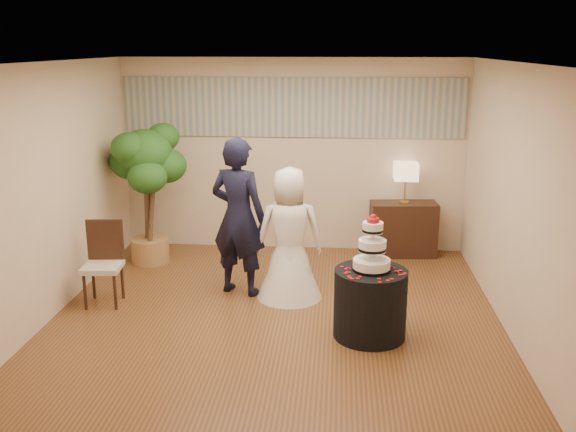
# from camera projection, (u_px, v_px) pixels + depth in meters

# --- Properties ---
(floor) EXTENTS (5.00, 5.00, 0.00)m
(floor) POSITION_uv_depth(u_px,v_px,m) (276.00, 313.00, 7.33)
(floor) COLOR brown
(floor) RESTS_ON ground
(ceiling) EXTENTS (5.00, 5.00, 0.00)m
(ceiling) POSITION_uv_depth(u_px,v_px,m) (275.00, 62.00, 6.60)
(ceiling) COLOR white
(ceiling) RESTS_ON wall_back
(wall_back) EXTENTS (5.00, 0.06, 2.80)m
(wall_back) POSITION_uv_depth(u_px,v_px,m) (293.00, 156.00, 9.37)
(wall_back) COLOR beige
(wall_back) RESTS_ON ground
(wall_front) EXTENTS (5.00, 0.06, 2.80)m
(wall_front) POSITION_uv_depth(u_px,v_px,m) (241.00, 274.00, 4.56)
(wall_front) COLOR beige
(wall_front) RESTS_ON ground
(wall_left) EXTENTS (0.06, 5.00, 2.80)m
(wall_left) POSITION_uv_depth(u_px,v_px,m) (53.00, 190.00, 7.16)
(wall_left) COLOR beige
(wall_left) RESTS_ON ground
(wall_right) EXTENTS (0.06, 5.00, 2.80)m
(wall_right) POSITION_uv_depth(u_px,v_px,m) (511.00, 199.00, 6.77)
(wall_right) COLOR beige
(wall_right) RESTS_ON ground
(mural_border) EXTENTS (4.90, 0.02, 0.85)m
(mural_border) POSITION_uv_depth(u_px,v_px,m) (293.00, 107.00, 9.17)
(mural_border) COLOR #999C8F
(mural_border) RESTS_ON wall_back
(groom) EXTENTS (0.82, 0.67, 1.93)m
(groom) POSITION_uv_depth(u_px,v_px,m) (238.00, 217.00, 7.71)
(groom) COLOR black
(groom) RESTS_ON floor
(bride) EXTENTS (0.87, 0.87, 1.61)m
(bride) POSITION_uv_depth(u_px,v_px,m) (289.00, 234.00, 7.61)
(bride) COLOR white
(bride) RESTS_ON floor
(cake_table) EXTENTS (0.98, 0.98, 0.73)m
(cake_table) POSITION_uv_depth(u_px,v_px,m) (370.00, 304.00, 6.67)
(cake_table) COLOR black
(cake_table) RESTS_ON floor
(wedding_cake) EXTENTS (0.39, 0.39, 0.60)m
(wedding_cake) POSITION_uv_depth(u_px,v_px,m) (372.00, 243.00, 6.50)
(wedding_cake) COLOR white
(wedding_cake) RESTS_ON cake_table
(console) EXTENTS (0.97, 0.49, 0.78)m
(console) POSITION_uv_depth(u_px,v_px,m) (403.00, 229.00, 9.26)
(console) COLOR #311B11
(console) RESTS_ON floor
(table_lamp) EXTENTS (0.33, 0.33, 0.58)m
(table_lamp) POSITION_uv_depth(u_px,v_px,m) (405.00, 183.00, 9.08)
(table_lamp) COLOR #D3B68B
(table_lamp) RESTS_ON console
(ficus_tree) EXTENTS (1.33, 1.33, 1.98)m
(ficus_tree) POSITION_uv_depth(u_px,v_px,m) (147.00, 194.00, 8.81)
(ficus_tree) COLOR #25591C
(ficus_tree) RESTS_ON floor
(side_chair) EXTENTS (0.49, 0.51, 0.98)m
(side_chair) POSITION_uv_depth(u_px,v_px,m) (102.00, 265.00, 7.48)
(side_chair) COLOR #311B11
(side_chair) RESTS_ON floor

